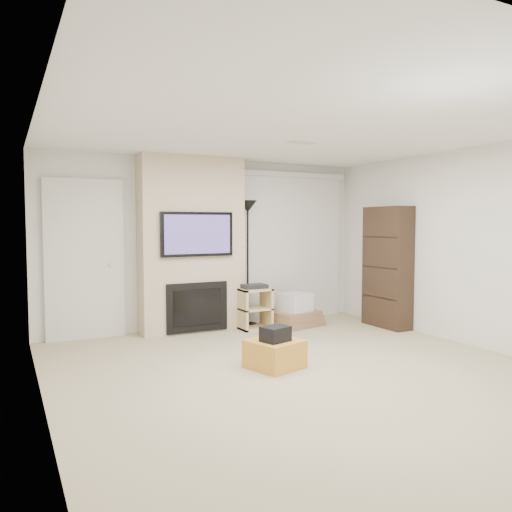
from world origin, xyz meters
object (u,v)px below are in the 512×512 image
av_stand (254,305)px  bookshelf (387,267)px  floor_lamp (248,227)px  box_stack (295,313)px  ottoman (275,354)px

av_stand → bookshelf: bookshelf is taller
floor_lamp → av_stand: (-0.02, -0.26, -1.15)m
bookshelf → av_stand: bearing=157.3°
floor_lamp → box_stack: 1.49m
av_stand → box_stack: bearing=-8.9°
floor_lamp → bookshelf: 2.17m
floor_lamp → bookshelf: floor_lamp is taller
floor_lamp → av_stand: bearing=-94.5°
ottoman → bookshelf: (2.54, 1.11, 0.75)m
ottoman → floor_lamp: 2.63m
ottoman → av_stand: bearing=69.4°
box_stack → av_stand: bearing=171.1°
av_stand → bookshelf: size_ratio=0.37×
box_stack → bookshelf: bearing=-29.2°
floor_lamp → bookshelf: bearing=-29.5°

